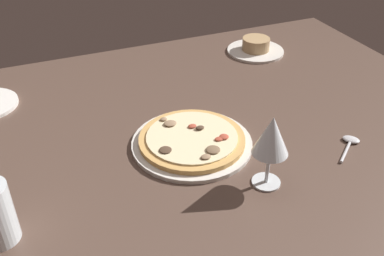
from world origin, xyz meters
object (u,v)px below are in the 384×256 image
object	(u,v)px
spoon	(350,143)
ramekin_on_saucer	(256,47)
wine_glass_far	(271,137)
pizza_main	(192,141)

from	to	relation	value
spoon	ramekin_on_saucer	bearing A→B (deg)	84.13
ramekin_on_saucer	spoon	distance (cm)	54.63
wine_glass_far	spoon	bearing A→B (deg)	9.73
pizza_main	spoon	distance (cm)	36.93
pizza_main	spoon	bearing A→B (deg)	-22.29
pizza_main	ramekin_on_saucer	bearing A→B (deg)	45.41
wine_glass_far	pizza_main	bearing A→B (deg)	116.40
wine_glass_far	ramekin_on_saucer	bearing A→B (deg)	62.39
ramekin_on_saucer	wine_glass_far	bearing A→B (deg)	-117.61
pizza_main	ramekin_on_saucer	world-z (taller)	ramekin_on_saucer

